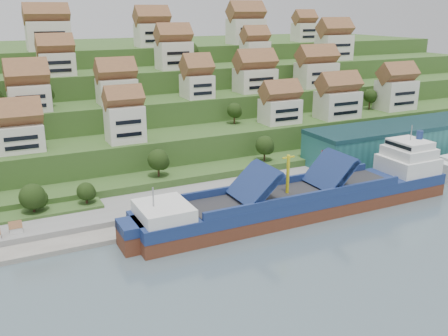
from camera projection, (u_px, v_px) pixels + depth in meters
ground at (280, 215)px, 111.53m from camera, size 300.00×300.00×0.00m
quay at (314, 178)px, 132.42m from camera, size 180.00×14.00×2.20m
hillside at (140, 97)px, 196.80m from camera, size 260.00×128.00×31.00m
hillside_village at (177, 73)px, 156.48m from camera, size 155.08×62.20×29.34m
hillside_trees at (161, 107)px, 141.31m from camera, size 139.94×62.72×30.60m
warehouse at (401, 141)px, 145.73m from camera, size 60.00×15.00×10.00m
flagpole at (321, 163)px, 125.60m from camera, size 1.28×0.16×8.00m
cargo_ship at (309, 199)px, 112.12m from camera, size 76.57×12.07×16.96m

